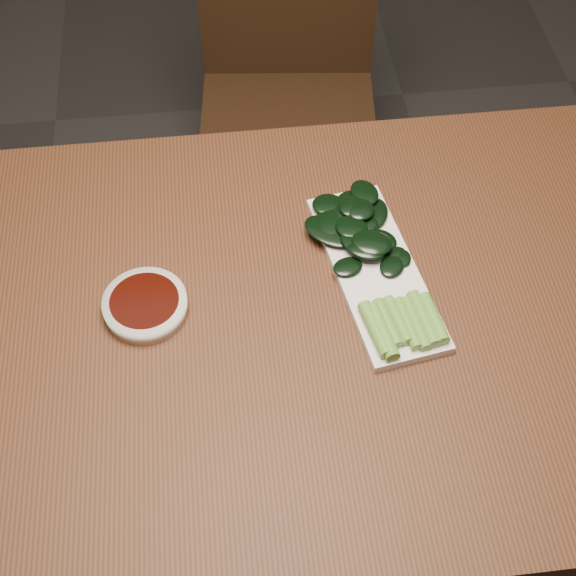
{
  "coord_description": "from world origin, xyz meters",
  "views": [
    {
      "loc": [
        -0.04,
        -0.66,
        1.72
      ],
      "look_at": [
        0.04,
        0.04,
        0.76
      ],
      "focal_mm": 50.0,
      "sensor_mm": 36.0,
      "label": 1
    }
  ],
  "objects_px": {
    "serving_plate": "(376,272)",
    "gai_lan": "(369,255)",
    "sauce_bowl": "(145,305)",
    "chair_far": "(288,87)",
    "table": "(268,345)"
  },
  "relations": [
    {
      "from": "table",
      "to": "sauce_bowl",
      "type": "bearing_deg",
      "value": 169.01
    },
    {
      "from": "table",
      "to": "gai_lan",
      "type": "distance_m",
      "value": 0.21
    },
    {
      "from": "chair_far",
      "to": "gai_lan",
      "type": "relative_size",
      "value": 2.63
    },
    {
      "from": "table",
      "to": "serving_plate",
      "type": "relative_size",
      "value": 4.1
    },
    {
      "from": "sauce_bowl",
      "to": "gai_lan",
      "type": "bearing_deg",
      "value": 7.9
    },
    {
      "from": "chair_far",
      "to": "gai_lan",
      "type": "bearing_deg",
      "value": -80.98
    },
    {
      "from": "serving_plate",
      "to": "gai_lan",
      "type": "height_order",
      "value": "gai_lan"
    },
    {
      "from": "sauce_bowl",
      "to": "gai_lan",
      "type": "xyz_separation_m",
      "value": [
        0.34,
        0.05,
        0.01
      ]
    },
    {
      "from": "serving_plate",
      "to": "gai_lan",
      "type": "distance_m",
      "value": 0.03
    },
    {
      "from": "sauce_bowl",
      "to": "serving_plate",
      "type": "distance_m",
      "value": 0.35
    },
    {
      "from": "chair_far",
      "to": "sauce_bowl",
      "type": "height_order",
      "value": "chair_far"
    },
    {
      "from": "chair_far",
      "to": "sauce_bowl",
      "type": "xyz_separation_m",
      "value": [
        -0.3,
        -0.79,
        0.28
      ]
    },
    {
      "from": "chair_far",
      "to": "serving_plate",
      "type": "distance_m",
      "value": 0.81
    },
    {
      "from": "table",
      "to": "sauce_bowl",
      "type": "height_order",
      "value": "sauce_bowl"
    },
    {
      "from": "table",
      "to": "chair_far",
      "type": "bearing_deg",
      "value": 81.39
    }
  ]
}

